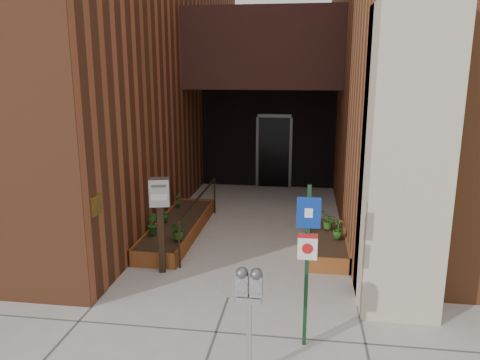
% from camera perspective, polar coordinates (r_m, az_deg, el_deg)
% --- Properties ---
extents(ground, '(80.00, 80.00, 0.00)m').
position_cam_1_polar(ground, '(7.60, -1.49, -14.15)').
color(ground, '#9E9991').
rests_on(ground, ground).
extents(architecture, '(20.00, 14.60, 10.00)m').
position_cam_1_polar(architecture, '(13.67, 2.65, 19.60)').
color(architecture, brown).
rests_on(architecture, ground).
extents(planter_left, '(0.90, 3.60, 0.30)m').
position_cam_1_polar(planter_left, '(10.29, -7.56, -5.88)').
color(planter_left, brown).
rests_on(planter_left, ground).
extents(planter_right, '(0.80, 2.20, 0.30)m').
position_cam_1_polar(planter_right, '(9.48, 10.44, -7.72)').
color(planter_right, brown).
rests_on(planter_right, ground).
extents(handrail, '(0.04, 3.34, 0.90)m').
position_cam_1_polar(handrail, '(9.94, -4.96, -2.80)').
color(handrail, black).
rests_on(handrail, ground).
extents(parking_meter, '(0.31, 0.15, 1.38)m').
position_cam_1_polar(parking_meter, '(5.40, 1.12, -13.66)').
color(parking_meter, '#9B9B9D').
rests_on(parking_meter, ground).
extents(sign_post, '(0.29, 0.07, 2.16)m').
position_cam_1_polar(sign_post, '(5.94, 8.21, -8.43)').
color(sign_post, '#13351D').
rests_on(sign_post, ground).
extents(payment_dropbox, '(0.39, 0.32, 1.70)m').
position_cam_1_polar(payment_dropbox, '(8.16, -9.73, -3.07)').
color(payment_dropbox, black).
rests_on(payment_dropbox, ground).
extents(shrub_left_a, '(0.50, 0.50, 0.39)m').
position_cam_1_polar(shrub_left_a, '(9.15, -7.56, -5.98)').
color(shrub_left_a, '#265C1A').
rests_on(shrub_left_a, planter_left).
extents(shrub_left_b, '(0.31, 0.31, 0.40)m').
position_cam_1_polar(shrub_left_b, '(9.52, -10.70, -5.28)').
color(shrub_left_b, '#205A19').
rests_on(shrub_left_b, planter_left).
extents(shrub_left_c, '(0.23, 0.23, 0.37)m').
position_cam_1_polar(shrub_left_c, '(10.23, -9.31, -3.98)').
color(shrub_left_c, '#175119').
rests_on(shrub_left_c, planter_left).
extents(shrub_left_d, '(0.23, 0.23, 0.32)m').
position_cam_1_polar(shrub_left_d, '(11.29, -7.58, -2.37)').
color(shrub_left_d, '#1A5B1F').
rests_on(shrub_left_d, planter_left).
extents(shrub_right_a, '(0.27, 0.27, 0.37)m').
position_cam_1_polar(shrub_right_a, '(9.31, 11.89, -5.90)').
color(shrub_right_a, '#225017').
rests_on(shrub_right_a, planter_right).
extents(shrub_right_b, '(0.17, 0.17, 0.31)m').
position_cam_1_polar(shrub_right_b, '(9.75, 8.95, -5.04)').
color(shrub_right_b, '#1A5D1B').
rests_on(shrub_right_b, planter_right).
extents(shrub_right_c, '(0.38, 0.38, 0.37)m').
position_cam_1_polar(shrub_right_c, '(9.80, 10.74, -4.84)').
color(shrub_right_c, '#2A5E1B').
rests_on(shrub_right_c, planter_right).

